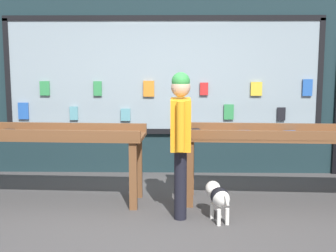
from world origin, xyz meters
TOP-DOWN VIEW (x-y plane):
  - ground_plane at (0.00, 0.00)m, footprint 40.00×40.00m
  - shopfront_facade at (0.03, 2.39)m, footprint 7.99×0.29m
  - display_table_left at (-1.60, 0.83)m, footprint 2.77×0.78m
  - display_table_right at (1.60, 0.84)m, footprint 2.78×0.81m
  - person_browsing at (0.21, 0.28)m, footprint 0.22×0.65m
  - small_dog at (0.63, 0.16)m, footprint 0.29×0.54m

SIDE VIEW (x-z plane):
  - ground_plane at x=0.00m, z-range 0.00..0.00m
  - small_dog at x=0.63m, z-range 0.08..0.48m
  - display_table_right at x=1.60m, z-range 0.29..1.24m
  - display_table_left at x=-1.60m, z-range 0.30..1.25m
  - person_browsing at x=0.21m, z-range 0.13..1.77m
  - shopfront_facade at x=0.03m, z-range -0.03..3.61m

